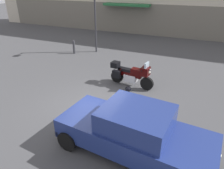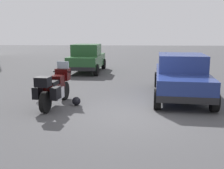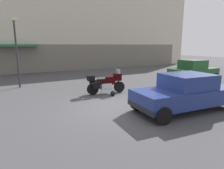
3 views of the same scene
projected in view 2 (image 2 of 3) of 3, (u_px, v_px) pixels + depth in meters
The scene contains 5 objects.
ground_plane at pixel (135, 114), 7.97m from camera, with size 80.00×80.00×0.00m, color #424244.
motorcycle at pixel (55, 87), 8.72m from camera, with size 2.26×0.87×1.36m.
helmet at pixel (76, 101), 8.88m from camera, with size 0.28×0.28×0.28m, color black.
car_hatchback_near at pixel (87, 58), 16.12m from camera, with size 3.94×1.95×1.64m.
car_sedan_far at pixel (181, 76), 9.96m from camera, with size 4.69×2.31×1.56m.
Camera 2 is at (-7.69, 0.22, 2.36)m, focal length 43.91 mm.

